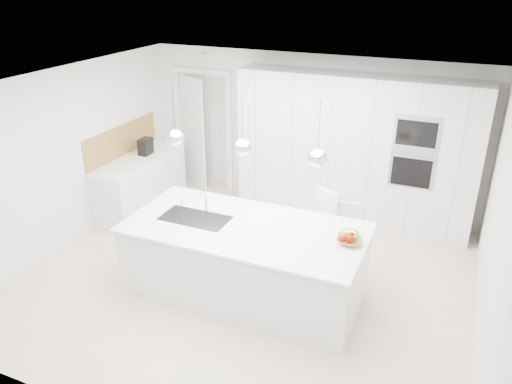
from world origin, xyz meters
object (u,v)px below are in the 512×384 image
at_px(fruit_bowl, 349,241).
at_px(espresso_machine, 145,146).
at_px(bar_stool_left, 322,234).
at_px(bar_stool_right, 341,240).
at_px(island_base, 244,262).

bearing_deg(fruit_bowl, espresso_machine, 157.53).
distance_m(bar_stool_left, bar_stool_right, 0.26).
relative_size(bar_stool_left, bar_stool_right, 1.15).
distance_m(fruit_bowl, bar_stool_left, 0.95).
distance_m(fruit_bowl, bar_stool_right, 0.93).
bearing_deg(bar_stool_left, fruit_bowl, -34.39).
distance_m(espresso_machine, bar_stool_right, 3.62).
xyz_separation_m(fruit_bowl, espresso_machine, (-3.75, 1.55, 0.10)).
bearing_deg(espresso_machine, island_base, -37.26).
distance_m(fruit_bowl, espresso_machine, 4.06).
bearing_deg(bar_stool_right, espresso_machine, 162.83).
xyz_separation_m(espresso_machine, bar_stool_right, (3.50, -0.78, -0.55)).
relative_size(island_base, espresso_machine, 10.56).
distance_m(espresso_machine, bar_stool_left, 3.39).
bearing_deg(fruit_bowl, island_base, -173.58).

